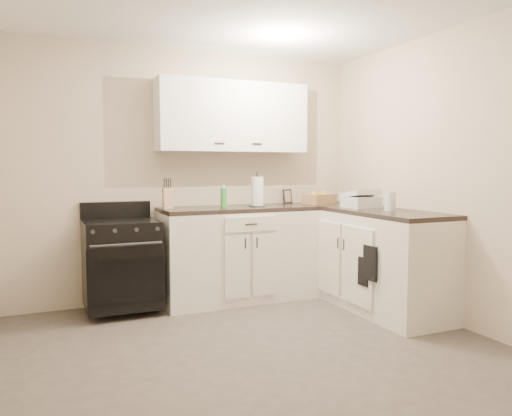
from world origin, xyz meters
name	(u,v)px	position (x,y,z in m)	size (l,w,h in m)	color
floor	(261,357)	(0.00, 0.00, 0.00)	(3.60, 3.60, 0.00)	#473F38
wall_back	(189,176)	(0.00, 1.80, 1.25)	(3.60, 3.60, 0.00)	beige
wall_right	(459,178)	(1.80, 0.00, 1.25)	(3.60, 3.60, 0.00)	beige
wall_front	(470,192)	(0.00, -1.80, 1.25)	(3.60, 3.60, 0.00)	beige
base_cabinets_back	(239,255)	(0.43, 1.50, 0.45)	(1.55, 0.60, 0.90)	white
base_cabinets_right	(366,258)	(1.50, 0.85, 0.45)	(0.60, 1.90, 0.90)	white
countertop_back	(239,209)	(0.43, 1.50, 0.92)	(1.55, 0.60, 0.04)	black
countertop_right	(367,210)	(1.50, 0.85, 0.92)	(0.60, 1.90, 0.04)	black
upper_cabinets	(233,117)	(0.43, 1.65, 1.84)	(1.55, 0.30, 0.70)	white
stove	(122,264)	(-0.73, 1.48, 0.46)	(0.65, 0.56, 0.79)	black
knife_block	(168,198)	(-0.27, 1.59, 1.04)	(0.09, 0.08, 0.20)	#D5AF83
paper_towel	(257,192)	(0.61, 1.45, 1.09)	(0.12, 0.12, 0.30)	white
soap_bottle	(224,198)	(0.27, 1.50, 1.04)	(0.06, 0.06, 0.19)	green
picture_frame	(287,196)	(1.09, 1.73, 1.02)	(0.12, 0.02, 0.15)	black
wicker_basket	(320,199)	(1.38, 1.53, 0.99)	(0.32, 0.21, 0.11)	#AB7B50
countertop_grill	(361,202)	(1.48, 0.92, 0.99)	(0.30, 0.28, 0.11)	silver
glass_jar	(390,201)	(1.54, 0.55, 1.02)	(0.10, 0.10, 0.17)	silver
oven_mitt_near	(370,263)	(1.18, 0.35, 0.52)	(0.02, 0.17, 0.30)	black
oven_mitt_far	(363,272)	(1.18, 0.44, 0.42)	(0.02, 0.14, 0.25)	black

